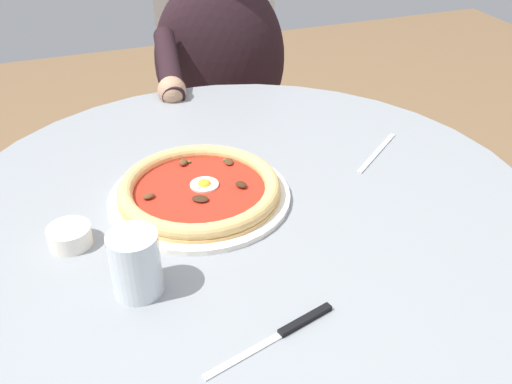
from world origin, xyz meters
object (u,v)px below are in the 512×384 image
Objects in this scene: pizza_on_plate at (200,191)px; steak_knife at (289,329)px; dining_table at (245,256)px; cafe_chair_diner at (219,91)px; water_glass at (136,266)px; diner_person at (222,122)px; ramekin_capers at (70,235)px; fork_utensil at (377,153)px.

steak_knife is at bearing -85.68° from pizza_on_plate.
cafe_chair_diner is (0.22, 0.90, -0.06)m from dining_table.
cafe_chair_diner is at bearing 67.40° from water_glass.
diner_person reaches higher than cafe_chair_diner.
ramekin_capers reaches higher than dining_table.
pizza_on_plate is 1.62× the size of steak_knife.
cafe_chair_diner is at bearing 77.50° from steak_knife.
dining_table is 1.19× the size of cafe_chair_diner.
diner_person is at bearing 70.28° from pizza_on_plate.
pizza_on_plate is at bearing 53.57° from water_glass.
pizza_on_plate is 0.93m from cafe_chair_diner.
water_glass reaches higher than dining_table.
dining_table is 7.09× the size of fork_utensil.
dining_table is 5.34× the size of steak_knife.
pizza_on_plate is 2.14× the size of fork_utensil.
fork_utensil is (0.61, 0.09, -0.02)m from ramekin_capers.
water_glass reaches higher than steak_knife.
pizza_on_plate is at bearing -109.72° from diner_person.
diner_person is (0.26, 0.72, -0.24)m from pizza_on_plate.
diner_person reaches higher than steak_knife.
ramekin_capers is at bearing 119.75° from water_glass.
ramekin_capers is at bearing -171.57° from fork_utensil.
fork_utensil is (0.31, 0.07, 0.13)m from dining_table.
pizza_on_plate is at bearing 13.35° from ramekin_capers.
ramekin_capers is at bearing -119.78° from cafe_chair_diner.
pizza_on_plate is (-0.07, 0.03, 0.15)m from dining_table.
cafe_chair_diner reaches higher than water_glass.
diner_person is 1.24× the size of cafe_chair_diner.
steak_knife is at bearing -102.50° from cafe_chair_diner.
water_glass is 0.65× the size of fork_utensil.
steak_knife is (-0.05, -0.31, 0.13)m from dining_table.
diner_person is at bearing 57.73° from ramekin_capers.
water_glass is at bearing -156.09° from fork_utensil.
fork_utensil is at bearing 23.91° from water_glass.
cafe_chair_diner is at bearing 75.42° from diner_person.
ramekin_capers is (-0.30, -0.02, 0.15)m from dining_table.
diner_person is at bearing 100.70° from fork_utensil.
cafe_chair_diner is (0.44, 1.06, -0.23)m from water_glass.
water_glass is 0.49× the size of steak_knife.
pizza_on_plate is 0.80m from diner_person.
cafe_chair_diner reaches higher than pizza_on_plate.
dining_table is 0.32m from water_glass.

